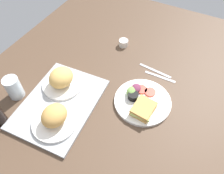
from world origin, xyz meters
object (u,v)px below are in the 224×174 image
at_px(plate_with_salad, 141,101).
at_px(drinking_glass, 14,88).
at_px(serving_tray, 60,104).
at_px(bread_plate_far, 62,79).
at_px(espresso_cup, 123,43).
at_px(bread_plate_near, 54,118).
at_px(fork, 160,77).
at_px(knife, 155,71).

relative_size(plate_with_salad, drinking_glass, 2.37).
distance_m(plate_with_salad, drinking_glass, 0.62).
xyz_separation_m(serving_tray, bread_plate_far, (0.10, 0.05, 0.05)).
distance_m(drinking_glass, espresso_cup, 0.67).
relative_size(bread_plate_near, fork, 1.20).
distance_m(bread_plate_near, espresso_cup, 0.64).
distance_m(plate_with_salad, espresso_cup, 0.44).
bearing_deg(bread_plate_far, bread_plate_near, -152.35).
bearing_deg(fork, bread_plate_near, 56.24).
height_order(bread_plate_near, bread_plate_far, bread_plate_far).
height_order(bread_plate_far, knife, bread_plate_far).
xyz_separation_m(bread_plate_near, plate_with_salad, (0.29, -0.30, -0.04)).
bearing_deg(plate_with_salad, knife, 3.83).
height_order(bread_plate_far, espresso_cup, bread_plate_far).
xyz_separation_m(bread_plate_far, plate_with_salad, (0.09, -0.40, -0.04)).
bearing_deg(knife, drinking_glass, 46.46).
height_order(serving_tray, espresso_cup, espresso_cup).
xyz_separation_m(serving_tray, bread_plate_near, (-0.09, -0.05, 0.05)).
xyz_separation_m(plate_with_salad, fork, (0.21, -0.02, -0.01)).
relative_size(serving_tray, bread_plate_near, 2.21).
height_order(bread_plate_near, drinking_glass, drinking_glass).
xyz_separation_m(bread_plate_near, knife, (0.52, -0.28, -0.05)).
bearing_deg(fork, drinking_glass, 36.26).
bearing_deg(drinking_glass, bread_plate_near, -98.79).
xyz_separation_m(bread_plate_far, espresso_cup, (0.44, -0.13, -0.04)).
bearing_deg(bread_plate_far, plate_with_salad, -76.84).
relative_size(bread_plate_far, drinking_glass, 1.76).
xyz_separation_m(fork, knife, (0.03, 0.04, 0.00)).
distance_m(bread_plate_near, drinking_glass, 0.28).
height_order(serving_tray, bread_plate_near, bread_plate_near).
bearing_deg(espresso_cup, drinking_glass, 152.56).
relative_size(fork, knife, 0.89).
relative_size(serving_tray, bread_plate_far, 2.18).
distance_m(bread_plate_far, plate_with_salad, 0.41).
xyz_separation_m(bread_plate_near, bread_plate_far, (0.19, 0.10, 0.00)).
relative_size(bread_plate_far, plate_with_salad, 0.74).
bearing_deg(fork, serving_tray, 46.19).
bearing_deg(fork, plate_with_salad, 82.52).
height_order(drinking_glass, fork, drinking_glass).
xyz_separation_m(serving_tray, espresso_cup, (0.54, -0.08, 0.01)).
distance_m(bread_plate_near, bread_plate_far, 0.22).
bearing_deg(drinking_glass, espresso_cup, -27.44).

